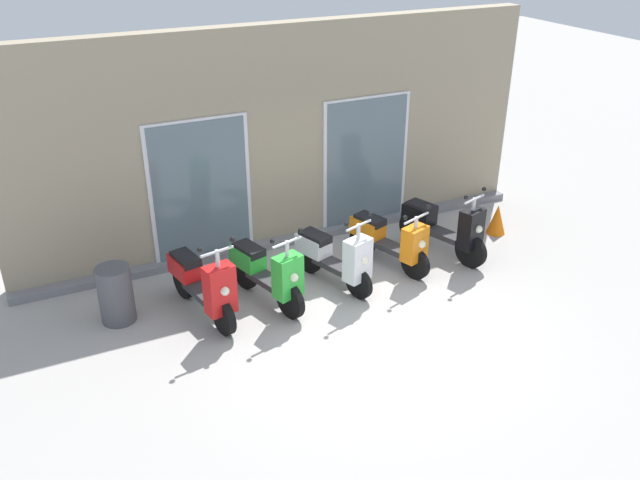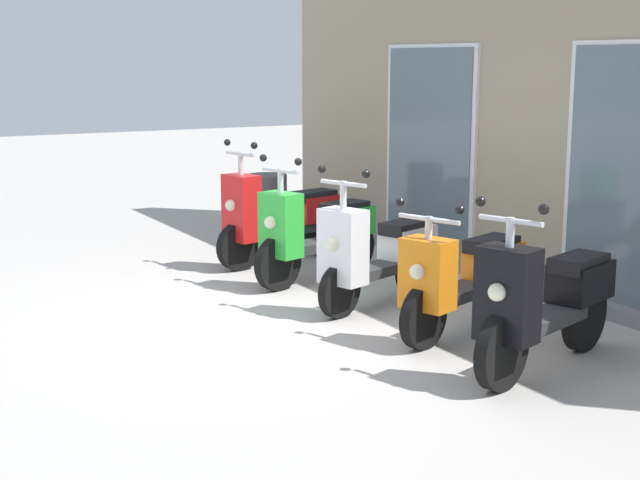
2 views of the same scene
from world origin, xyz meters
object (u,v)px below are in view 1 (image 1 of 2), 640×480
(scooter_orange, at_px, (389,239))
(trash_bin, at_px, (116,294))
(scooter_black, at_px, (444,227))
(traffic_cone, at_px, (497,219))
(scooter_red, at_px, (203,284))
(scooter_green, at_px, (267,272))
(scooter_white, at_px, (335,256))

(scooter_orange, bearing_deg, trash_bin, 176.00)
(scooter_orange, bearing_deg, scooter_black, -3.07)
(scooter_orange, bearing_deg, traffic_cone, 5.08)
(scooter_red, height_order, scooter_black, scooter_red)
(scooter_black, bearing_deg, traffic_cone, 11.10)
(scooter_black, bearing_deg, trash_bin, 176.18)
(scooter_green, height_order, traffic_cone, scooter_green)
(scooter_white, distance_m, trash_bin, 3.10)
(scooter_white, xyz_separation_m, trash_bin, (-3.07, 0.45, -0.09))
(scooter_green, relative_size, scooter_black, 0.94)
(scooter_red, height_order, trash_bin, scooter_red)
(scooter_green, xyz_separation_m, scooter_white, (1.07, 0.01, 0.00))
(trash_bin, bearing_deg, scooter_black, -3.82)
(scooter_white, bearing_deg, trash_bin, 171.70)
(traffic_cone, distance_m, trash_bin, 6.35)
(traffic_cone, bearing_deg, scooter_green, -175.06)
(scooter_orange, relative_size, trash_bin, 1.87)
(scooter_orange, height_order, scooter_black, scooter_black)
(scooter_green, bearing_deg, scooter_black, 2.29)
(scooter_green, xyz_separation_m, scooter_orange, (2.08, 0.17, -0.03))
(scooter_black, bearing_deg, scooter_green, -177.71)
(trash_bin, bearing_deg, scooter_red, -20.03)
(scooter_red, height_order, scooter_green, scooter_red)
(scooter_red, distance_m, scooter_orange, 2.99)
(scooter_red, distance_m, scooter_white, 1.98)
(scooter_black, bearing_deg, scooter_white, -176.85)
(scooter_black, xyz_separation_m, traffic_cone, (1.29, 0.25, -0.24))
(scooter_white, relative_size, trash_bin, 1.80)
(scooter_green, bearing_deg, scooter_white, 0.68)
(scooter_red, distance_m, scooter_black, 3.97)
(scooter_orange, bearing_deg, scooter_green, -175.21)
(trash_bin, bearing_deg, traffic_cone, -0.76)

